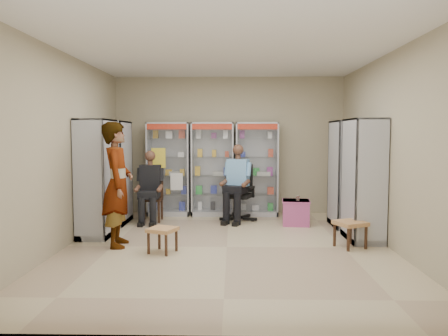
{
  "coord_description": "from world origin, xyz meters",
  "views": [
    {
      "loc": [
        0.1,
        -6.65,
        1.74
      ],
      "look_at": [
        -0.06,
        0.7,
        1.18
      ],
      "focal_mm": 35.0,
      "sensor_mm": 36.0,
      "label": 1
    }
  ],
  "objects_px": {
    "cabinet_right_far": "(346,174)",
    "cabinet_left_near": "(97,178)",
    "wooden_chair": "(151,198)",
    "woven_stool_b": "(163,240)",
    "pink_trunk": "(296,212)",
    "standing_man": "(118,184)",
    "woven_stool_a": "(350,234)",
    "cabinet_back_left": "(169,169)",
    "cabinet_left_far": "(115,173)",
    "office_chair": "(238,193)",
    "cabinet_back_right": "(257,169)",
    "seated_shopkeeper": "(238,185)",
    "cabinet_back_mid": "(213,169)",
    "cabinet_right_near": "(363,180)"
  },
  "relations": [
    {
      "from": "cabinet_right_far",
      "to": "cabinet_left_near",
      "type": "bearing_deg",
      "value": 101.41
    },
    {
      "from": "wooden_chair",
      "to": "woven_stool_b",
      "type": "bearing_deg",
      "value": -75.5
    },
    {
      "from": "pink_trunk",
      "to": "standing_man",
      "type": "xyz_separation_m",
      "value": [
        -3.01,
        -1.67,
        0.73
      ]
    },
    {
      "from": "cabinet_left_near",
      "to": "standing_man",
      "type": "relative_size",
      "value": 1.03
    },
    {
      "from": "woven_stool_a",
      "to": "standing_man",
      "type": "xyz_separation_m",
      "value": [
        -3.6,
        0.03,
        0.76
      ]
    },
    {
      "from": "cabinet_back_left",
      "to": "woven_stool_b",
      "type": "relative_size",
      "value": 5.39
    },
    {
      "from": "cabinet_left_far",
      "to": "pink_trunk",
      "type": "relative_size",
      "value": 4.02
    },
    {
      "from": "pink_trunk",
      "to": "woven_stool_a",
      "type": "xyz_separation_m",
      "value": [
        0.59,
        -1.7,
        -0.03
      ]
    },
    {
      "from": "cabinet_back_left",
      "to": "cabinet_left_near",
      "type": "height_order",
      "value": "same"
    },
    {
      "from": "office_chair",
      "to": "standing_man",
      "type": "xyz_separation_m",
      "value": [
        -1.9,
        -2.09,
        0.4
      ]
    },
    {
      "from": "cabinet_back_right",
      "to": "woven_stool_a",
      "type": "height_order",
      "value": "cabinet_back_right"
    },
    {
      "from": "pink_trunk",
      "to": "woven_stool_b",
      "type": "distance_m",
      "value": 3.04
    },
    {
      "from": "cabinet_back_right",
      "to": "cabinet_left_near",
      "type": "bearing_deg",
      "value": -144.35
    },
    {
      "from": "woven_stool_a",
      "to": "seated_shopkeeper",
      "type": "bearing_deg",
      "value": 129.51
    },
    {
      "from": "cabinet_back_mid",
      "to": "cabinet_right_far",
      "type": "height_order",
      "value": "same"
    },
    {
      "from": "cabinet_right_near",
      "to": "woven_stool_b",
      "type": "distance_m",
      "value": 3.38
    },
    {
      "from": "cabinet_back_right",
      "to": "standing_man",
      "type": "height_order",
      "value": "cabinet_back_right"
    },
    {
      "from": "woven_stool_a",
      "to": "standing_man",
      "type": "distance_m",
      "value": 3.68
    },
    {
      "from": "pink_trunk",
      "to": "woven_stool_a",
      "type": "height_order",
      "value": "pink_trunk"
    },
    {
      "from": "wooden_chair",
      "to": "standing_man",
      "type": "bearing_deg",
      "value": -94.32
    },
    {
      "from": "cabinet_back_left",
      "to": "cabinet_left_far",
      "type": "xyz_separation_m",
      "value": [
        -0.93,
        -0.93,
        0.0
      ]
    },
    {
      "from": "cabinet_right_far",
      "to": "cabinet_right_near",
      "type": "bearing_deg",
      "value": -180.0
    },
    {
      "from": "pink_trunk",
      "to": "woven_stool_b",
      "type": "bearing_deg",
      "value": -137.81
    },
    {
      "from": "cabinet_back_left",
      "to": "wooden_chair",
      "type": "height_order",
      "value": "cabinet_back_left"
    },
    {
      "from": "cabinet_back_left",
      "to": "standing_man",
      "type": "bearing_deg",
      "value": -98.41
    },
    {
      "from": "cabinet_back_mid",
      "to": "cabinet_left_near",
      "type": "bearing_deg",
      "value": -132.8
    },
    {
      "from": "cabinet_back_right",
      "to": "cabinet_right_near",
      "type": "height_order",
      "value": "same"
    },
    {
      "from": "woven_stool_b",
      "to": "standing_man",
      "type": "xyz_separation_m",
      "value": [
        -0.75,
        0.37,
        0.78
      ]
    },
    {
      "from": "cabinet_left_far",
      "to": "woven_stool_a",
      "type": "bearing_deg",
      "value": 66.54
    },
    {
      "from": "cabinet_back_left",
      "to": "woven_stool_a",
      "type": "xyz_separation_m",
      "value": [
        3.2,
        -2.72,
        -0.79
      ]
    },
    {
      "from": "cabinet_right_near",
      "to": "cabinet_back_right",
      "type": "bearing_deg",
      "value": 36.16
    },
    {
      "from": "office_chair",
      "to": "woven_stool_a",
      "type": "height_order",
      "value": "office_chair"
    },
    {
      "from": "seated_shopkeeper",
      "to": "cabinet_left_far",
      "type": "bearing_deg",
      "value": -154.36
    },
    {
      "from": "cabinet_left_far",
      "to": "cabinet_left_near",
      "type": "distance_m",
      "value": 1.1
    },
    {
      "from": "cabinet_back_mid",
      "to": "cabinet_left_near",
      "type": "distance_m",
      "value": 2.77
    },
    {
      "from": "seated_shopkeeper",
      "to": "standing_man",
      "type": "height_order",
      "value": "standing_man"
    },
    {
      "from": "cabinet_left_near",
      "to": "pink_trunk",
      "type": "height_order",
      "value": "cabinet_left_near"
    },
    {
      "from": "office_chair",
      "to": "wooden_chair",
      "type": "bearing_deg",
      "value": -156.77
    },
    {
      "from": "cabinet_left_near",
      "to": "standing_man",
      "type": "height_order",
      "value": "cabinet_left_near"
    },
    {
      "from": "cabinet_right_near",
      "to": "seated_shopkeeper",
      "type": "distance_m",
      "value": 2.58
    },
    {
      "from": "office_chair",
      "to": "seated_shopkeeper",
      "type": "relative_size",
      "value": 0.79
    },
    {
      "from": "woven_stool_b",
      "to": "wooden_chair",
      "type": "bearing_deg",
      "value": 104.5
    },
    {
      "from": "cabinet_back_left",
      "to": "office_chair",
      "type": "distance_m",
      "value": 1.67
    },
    {
      "from": "cabinet_left_far",
      "to": "woven_stool_b",
      "type": "distance_m",
      "value": 2.62
    },
    {
      "from": "pink_trunk",
      "to": "standing_man",
      "type": "height_order",
      "value": "standing_man"
    },
    {
      "from": "cabinet_right_far",
      "to": "woven_stool_b",
      "type": "relative_size",
      "value": 5.39
    },
    {
      "from": "office_chair",
      "to": "cabinet_right_far",
      "type": "bearing_deg",
      "value": 4.9
    },
    {
      "from": "woven_stool_a",
      "to": "woven_stool_b",
      "type": "height_order",
      "value": "woven_stool_a"
    },
    {
      "from": "cabinet_back_mid",
      "to": "pink_trunk",
      "type": "height_order",
      "value": "cabinet_back_mid"
    },
    {
      "from": "woven_stool_b",
      "to": "cabinet_right_near",
      "type": "bearing_deg",
      "value": 14.76
    }
  ]
}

